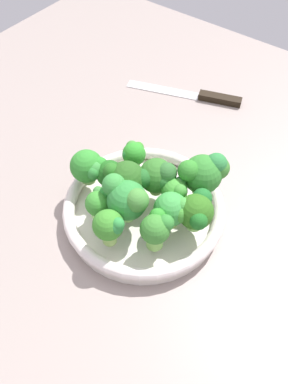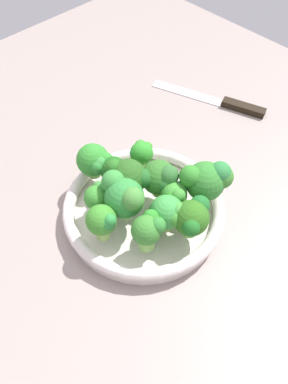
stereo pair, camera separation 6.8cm
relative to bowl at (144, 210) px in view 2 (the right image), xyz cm
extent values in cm
cube|color=gray|center=(-0.67, 3.00, -3.20)|extent=(130.00, 130.00, 2.50)
cylinder|color=silver|center=(0.00, 0.00, -1.09)|extent=(26.84, 26.84, 1.72)
torus|color=silver|center=(0.00, 0.00, 0.82)|extent=(27.96, 27.96, 2.10)
cylinder|color=#7BB952|center=(-5.60, -6.25, 3.24)|extent=(2.66, 2.66, 2.74)
sphere|color=#38802E|center=(-5.60, -6.25, 6.13)|extent=(4.68, 4.68, 4.68)
sphere|color=#368D28|center=(-3.91, -6.11, 6.72)|extent=(2.07, 2.07, 2.07)
sphere|color=#2B8626|center=(-3.85, -5.42, 6.82)|extent=(2.55, 2.55, 2.55)
sphere|color=#2E7D2E|center=(-4.31, -7.26, 7.12)|extent=(2.62, 2.62, 2.62)
cylinder|color=#81B455|center=(3.35, -0.05, 2.93)|extent=(2.17, 2.17, 2.12)
sphere|color=#306E26|center=(3.35, -0.05, 5.92)|extent=(5.95, 5.95, 5.95)
sphere|color=#2D662C|center=(3.80, -1.74, 7.34)|extent=(3.53, 3.53, 3.53)
sphere|color=#2A6B2A|center=(2.79, -1.86, 6.46)|extent=(2.89, 2.89, 2.89)
cylinder|color=#80BA5A|center=(-1.74, 10.95, 2.77)|extent=(2.39, 2.39, 1.80)
sphere|color=#2F872C|center=(-1.74, 10.95, 5.55)|extent=(5.78, 5.78, 5.78)
sphere|color=#368838|center=(-1.75, 8.83, 6.04)|extent=(3.14, 3.14, 3.14)
sphere|color=#2C872A|center=(-1.09, 8.88, 6.16)|extent=(2.95, 2.95, 2.95)
sphere|color=#308634|center=(-2.48, 8.61, 6.11)|extent=(2.47, 2.47, 2.47)
cylinder|color=#83BA51|center=(-0.51, 6.76, 2.92)|extent=(2.10, 2.10, 2.10)
sphere|color=#1D5C1A|center=(-0.51, 6.76, 5.48)|extent=(4.66, 4.66, 4.66)
sphere|color=#2A6020|center=(-1.62, 7.92, 5.90)|extent=(2.32, 2.32, 2.32)
sphere|color=#216026|center=(-0.44, 8.21, 5.72)|extent=(2.63, 2.63, 2.63)
cylinder|color=#8ABD58|center=(5.64, 6.43, 2.87)|extent=(2.17, 2.17, 2.00)
sphere|color=#2D8C27|center=(5.64, 6.43, 5.23)|extent=(4.20, 4.20, 4.20)
sphere|color=#368527|center=(7.11, 6.58, 5.67)|extent=(1.98, 1.98, 1.98)
sphere|color=#297D35|center=(4.63, 7.00, 5.56)|extent=(2.00, 2.00, 2.00)
sphere|color=#3A8331|center=(6.37, 7.41, 5.86)|extent=(2.27, 2.27, 2.27)
cylinder|color=#8ED065|center=(1.11, -9.24, 2.86)|extent=(2.52, 2.52, 1.96)
sphere|color=#2D681B|center=(1.11, -9.24, 5.70)|extent=(5.73, 5.73, 5.73)
sphere|color=#1D6626|center=(3.49, -8.85, 6.39)|extent=(3.23, 3.23, 3.23)
sphere|color=#1C621E|center=(-0.63, -10.78, 6.51)|extent=(2.79, 2.79, 2.79)
cylinder|color=#94C05C|center=(-9.25, -0.16, 3.24)|extent=(2.28, 2.28, 2.73)
sphere|color=#398829|center=(-9.25, -0.16, 6.17)|extent=(4.85, 4.85, 4.85)
sphere|color=#2B8339|center=(-9.10, -1.54, 6.87)|extent=(2.56, 2.56, 2.56)
sphere|color=#2B8739|center=(-8.87, -1.84, 7.45)|extent=(2.03, 2.03, 2.03)
sphere|color=#2E822C|center=(-8.95, -1.52, 7.11)|extent=(2.20, 2.20, 2.20)
cylinder|color=#9BD572|center=(-4.03, 0.29, 3.16)|extent=(2.02, 2.02, 2.57)
sphere|color=#2F8537|center=(-4.03, 0.29, 6.54)|extent=(6.45, 6.45, 6.45)
sphere|color=#368B39|center=(-3.86, 2.82, 8.10)|extent=(3.84, 3.84, 3.84)
sphere|color=#418535|center=(-4.09, -1.71, 8.13)|extent=(3.79, 3.79, 3.79)
cylinder|color=#95D772|center=(7.89, -6.19, 3.02)|extent=(2.65, 2.65, 2.30)
sphere|color=#307C2C|center=(7.89, -6.19, 6.33)|extent=(6.65, 6.65, 6.65)
sphere|color=#2C7D3A|center=(9.83, -7.44, 7.95)|extent=(3.75, 3.75, 3.75)
sphere|color=#2F8128|center=(5.73, -4.69, 8.09)|extent=(3.62, 3.62, 3.62)
sphere|color=#387C2C|center=(10.02, -7.80, 7.10)|extent=(3.95, 3.95, 3.95)
cylinder|color=#85C463|center=(-6.42, 4.40, 2.75)|extent=(2.77, 2.77, 1.75)
sphere|color=#388C2E|center=(-6.42, 4.40, 5.00)|extent=(4.24, 4.24, 4.24)
sphere|color=green|center=(-4.65, 4.05, 6.06)|extent=(2.48, 2.48, 2.48)
sphere|color=#3F843B|center=(-5.04, 5.48, 5.98)|extent=(1.71, 1.71, 1.71)
cylinder|color=#91C169|center=(2.83, -4.06, 2.91)|extent=(2.14, 2.14, 2.07)
sphere|color=#3D9232|center=(2.83, -4.06, 5.38)|extent=(4.41, 4.41, 4.41)
sphere|color=#3B8A31|center=(2.47, -5.28, 6.56)|extent=(2.34, 2.34, 2.34)
sphere|color=#3E9242|center=(4.26, -4.19, 6.30)|extent=(1.95, 1.95, 1.95)
cylinder|color=#87B14E|center=(-1.05, -5.76, 2.80)|extent=(2.75, 2.75, 1.86)
sphere|color=green|center=(-1.05, -5.76, 5.53)|extent=(5.53, 5.53, 5.53)
sphere|color=#3E9230|center=(-0.46, -7.63, 5.93)|extent=(3.03, 3.03, 3.03)
sphere|color=green|center=(0.21, -7.36, 6.60)|extent=(2.85, 2.85, 2.85)
cylinder|color=#A1D765|center=(-0.92, 2.95, 3.21)|extent=(2.71, 2.71, 2.67)
sphere|color=#27591D|center=(-0.92, 2.95, 6.57)|extent=(6.21, 6.21, 6.21)
sphere|color=#1F5C22|center=(0.74, 0.93, 6.94)|extent=(3.23, 3.23, 3.23)
sphere|color=#25661E|center=(-1.79, 5.23, 8.09)|extent=(2.77, 2.77, 2.77)
cube|color=silver|center=(31.57, 18.10, -1.75)|extent=(8.04, 16.91, 0.40)
cube|color=black|center=(35.95, 5.54, -1.20)|extent=(5.23, 9.79, 1.50)
camera|label=1|loc=(-34.56, -25.85, 57.60)|focal=38.80mm
camera|label=2|loc=(-30.07, -30.96, 57.60)|focal=38.80mm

